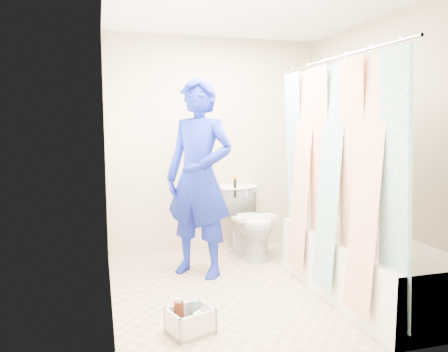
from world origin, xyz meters
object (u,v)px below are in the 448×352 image
object	(u,v)px
bathtub	(364,265)
plumber	(199,178)
toilet	(250,222)
cleaning_caddy	(192,321)

from	to	relation	value
bathtub	plumber	bearing A→B (deg)	143.22
plumber	toilet	bearing A→B (deg)	74.59
toilet	plumber	xyz separation A→B (m)	(-0.66, -0.43, 0.55)
toilet	plumber	world-z (taller)	plumber
toilet	cleaning_caddy	bearing A→B (deg)	-130.25
bathtub	plumber	world-z (taller)	plumber
plumber	cleaning_caddy	xyz separation A→B (m)	(-0.32, -1.15, -0.85)
bathtub	toilet	distance (m)	1.45
toilet	plumber	distance (m)	0.96
cleaning_caddy	toilet	bearing A→B (deg)	39.66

